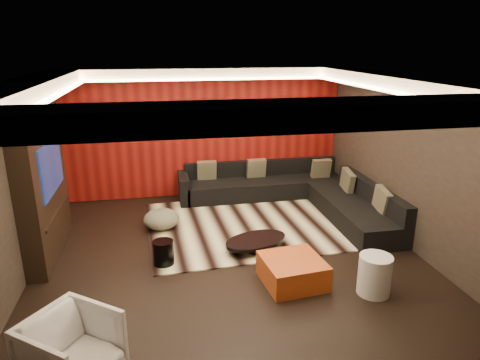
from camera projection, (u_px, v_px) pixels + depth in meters
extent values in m
cube|color=black|center=(229.00, 254.00, 7.00)|extent=(6.00, 6.00, 0.02)
cube|color=silver|center=(228.00, 77.00, 6.14)|extent=(6.00, 6.00, 0.02)
cube|color=black|center=(205.00, 133.00, 9.38)|extent=(6.00, 0.02, 2.80)
cube|color=black|center=(18.00, 183.00, 6.02)|extent=(0.02, 6.00, 2.80)
cube|color=black|center=(406.00, 161.00, 7.13)|extent=(0.02, 6.00, 2.80)
cube|color=#6B0C0A|center=(206.00, 133.00, 9.35)|extent=(5.98, 0.05, 2.78)
cube|color=silver|center=(206.00, 73.00, 8.70)|extent=(6.00, 0.60, 0.22)
cube|color=silver|center=(280.00, 115.00, 3.65)|extent=(6.00, 0.60, 0.22)
cube|color=silver|center=(28.00, 90.00, 5.68)|extent=(0.60, 4.80, 0.22)
cube|color=silver|center=(398.00, 83.00, 6.67)|extent=(0.60, 4.80, 0.22)
cube|color=#FFD899|center=(208.00, 79.00, 8.41)|extent=(4.80, 0.08, 0.04)
cube|color=#FFD899|center=(270.00, 119.00, 4.00)|extent=(4.80, 0.08, 0.04)
cube|color=#FFD899|center=(56.00, 96.00, 5.77)|extent=(0.08, 4.80, 0.04)
cube|color=#FFD899|center=(377.00, 89.00, 6.64)|extent=(0.08, 4.80, 0.04)
cube|color=black|center=(43.00, 189.00, 6.70)|extent=(0.30, 2.00, 2.20)
cube|color=black|center=(51.00, 167.00, 6.62)|extent=(0.04, 1.30, 0.80)
cube|color=black|center=(57.00, 212.00, 6.85)|extent=(0.04, 1.60, 0.04)
cube|color=beige|center=(255.00, 223.00, 8.12)|extent=(4.15, 3.20, 0.02)
cylinder|color=black|center=(256.00, 244.00, 7.06)|extent=(1.40, 1.40, 0.18)
cylinder|color=black|center=(163.00, 252.00, 6.57)|extent=(0.40, 0.40, 0.38)
ellipsoid|color=#BCB692|center=(162.00, 219.00, 7.84)|extent=(0.85, 0.85, 0.36)
cylinder|color=silver|center=(375.00, 275.00, 5.80)|extent=(0.58, 0.58, 0.56)
cube|color=#AB3E16|center=(293.00, 271.00, 6.09)|extent=(0.90, 0.90, 0.37)
imported|color=silver|center=(72.00, 350.00, 4.26)|extent=(1.11, 1.11, 0.73)
cube|color=black|center=(265.00, 187.00, 9.55)|extent=(3.50, 0.90, 0.40)
cube|color=black|center=(261.00, 167.00, 9.76)|extent=(3.50, 0.20, 0.35)
cube|color=black|center=(353.00, 212.00, 8.16)|extent=(0.90, 2.60, 0.40)
cube|color=black|center=(372.00, 193.00, 8.11)|extent=(0.20, 2.60, 0.35)
cube|color=black|center=(184.00, 188.00, 9.19)|extent=(0.20, 0.90, 0.60)
cube|color=tan|center=(256.00, 168.00, 9.52)|extent=(0.42, 0.20, 0.44)
cube|color=tan|center=(321.00, 168.00, 9.50)|extent=(0.42, 0.20, 0.44)
cube|color=tan|center=(382.00, 200.00, 7.60)|extent=(0.12, 0.50, 0.50)
cube|color=tan|center=(207.00, 170.00, 9.37)|extent=(0.42, 0.20, 0.44)
cube|color=tan|center=(348.00, 181.00, 8.65)|extent=(0.12, 0.50, 0.50)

